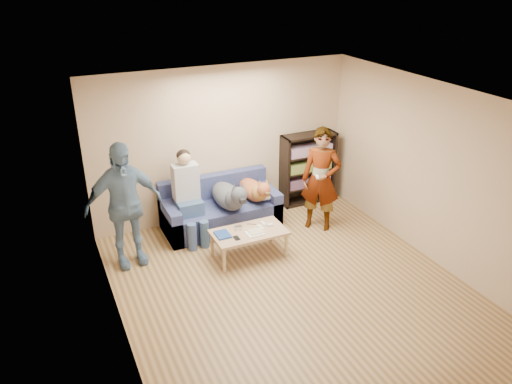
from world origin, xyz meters
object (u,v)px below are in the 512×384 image
dog_tan (254,190)px  bookshelf (307,167)px  coffee_table (249,234)px  camera_silver (238,228)px  sofa (220,211)px  person_standing_left (124,205)px  person_standing_right (321,180)px  notebook_blue (223,235)px  dog_gray (230,196)px  person_seated (188,193)px

dog_tan → bookshelf: (1.23, 0.38, 0.07)m
coffee_table → camera_silver: bearing=135.0°
sofa → bookshelf: 1.86m
person_standing_left → camera_silver: 1.69m
person_standing_right → notebook_blue: size_ratio=6.62×
dog_gray → notebook_blue: bearing=-118.9°
camera_silver → person_standing_left: bearing=163.7°
sofa → dog_tan: 0.67m
person_seated → bookshelf: size_ratio=1.13×
notebook_blue → camera_silver: 0.29m
person_standing_left → dog_tan: person_standing_left is taller
camera_silver → sofa: size_ratio=0.06×
camera_silver → notebook_blue: bearing=-166.0°
camera_silver → sofa: (0.07, 0.95, -0.16)m
person_standing_right → sofa: person_standing_right is taller
dog_tan → coffee_table: 1.09m
sofa → coffee_table: sofa is taller
dog_gray → person_seated: bearing=168.6°
person_standing_left → notebook_blue: size_ratio=7.22×
person_seated → dog_gray: bearing=-11.4°
camera_silver → bookshelf: (1.87, 1.19, 0.23)m
person_seated → coffee_table: size_ratio=1.34×
sofa → dog_gray: dog_gray is taller
dog_gray → bookshelf: 1.79m
dog_tan → person_seated: bearing=179.1°
bookshelf → person_standing_right: bearing=-108.3°
dog_gray → bookshelf: bearing=15.9°
camera_silver → coffee_table: size_ratio=0.10×
person_seated → person_standing_left: bearing=-160.5°
person_standing_right → bookshelf: (0.32, 0.96, -0.18)m
person_seated → dog_gray: 0.67m
bookshelf → sofa: bearing=-172.6°
dog_tan → person_standing_right: bearing=-32.4°
person_standing_left → bookshelf: (3.42, 0.73, -0.26)m
person_standing_left → person_seated: 1.13m
camera_silver → coffee_table: camera_silver is taller
dog_tan → dog_gray: bearing=-167.0°
dog_gray → bookshelf: (1.72, 0.49, 0.04)m
dog_tan → camera_silver: bearing=-128.1°
person_standing_right → person_standing_left: 3.11m
notebook_blue → dog_tan: (0.91, 0.88, 0.18)m
person_standing_right → person_standing_left: (-3.10, 0.23, 0.08)m
sofa → dog_gray: (0.08, -0.26, 0.36)m
person_standing_left → dog_gray: size_ratio=1.50×
coffee_table → bookshelf: (1.75, 1.31, 0.31)m
coffee_table → bookshelf: bearing=36.8°
person_seated → dog_tan: (1.13, -0.02, -0.16)m
notebook_blue → coffee_table: 0.41m
person_seated → dog_gray: person_seated is taller
person_seated → coffee_table: 1.20m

